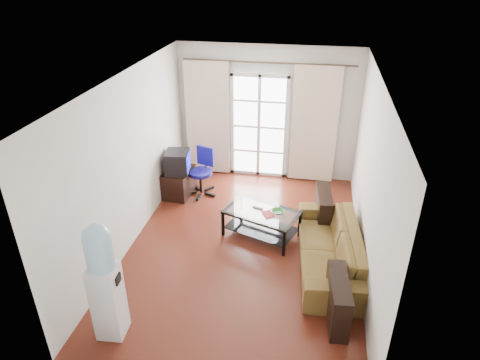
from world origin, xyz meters
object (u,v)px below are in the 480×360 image
(sofa, at_px, (329,247))
(coffee_table, at_px, (261,220))
(task_chair, at_px, (202,181))
(crt_tv, at_px, (176,162))
(water_cooler, at_px, (104,280))
(tv_stand, at_px, (179,182))

(sofa, bearing_deg, coffee_table, -122.56)
(sofa, distance_m, task_chair, 3.03)
(crt_tv, xyz_separation_m, water_cooler, (0.24, -3.41, 0.11))
(sofa, relative_size, task_chair, 2.44)
(sofa, relative_size, water_cooler, 1.41)
(coffee_table, distance_m, tv_stand, 2.08)
(sofa, distance_m, crt_tv, 3.30)
(task_chair, bearing_deg, tv_stand, -145.44)
(water_cooler, bearing_deg, crt_tv, 90.14)
(sofa, bearing_deg, tv_stand, -125.52)
(crt_tv, bearing_deg, sofa, -36.87)
(crt_tv, height_order, water_cooler, water_cooler)
(sofa, height_order, water_cooler, water_cooler)
(tv_stand, height_order, crt_tv, crt_tv)
(crt_tv, distance_m, task_chair, 0.65)
(coffee_table, bearing_deg, crt_tv, 149.73)
(sofa, distance_m, coffee_table, 1.24)
(tv_stand, distance_m, task_chair, 0.44)
(coffee_table, bearing_deg, sofa, -27.11)
(task_chair, relative_size, water_cooler, 0.58)
(sofa, distance_m, tv_stand, 3.31)
(crt_tv, bearing_deg, task_chair, 16.91)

